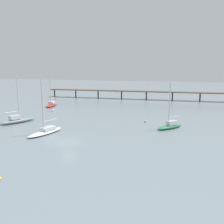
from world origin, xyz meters
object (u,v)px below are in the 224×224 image
Objects in this scene: pier at (179,91)px; mooring_buoy_near at (146,121)px; sailboat_white at (46,131)px; sailboat_green at (170,125)px; sailboat_gray at (17,120)px; mooring_buoy_mid at (53,111)px; sailboat_red at (51,104)px.

mooring_buoy_near is (-3.57, -41.06, -3.45)m from pier.
pier is 59.83m from sailboat_white.
sailboat_white reaches higher than sailboat_green.
sailboat_gray is 12.51m from sailboat_white.
sailboat_white reaches higher than mooring_buoy_mid.
pier is 136.82× the size of mooring_buoy_mid.
mooring_buoy_near is 0.91× the size of mooring_buoy_mid.
sailboat_white is 18.85× the size of mooring_buoy_near.
sailboat_gray reaches higher than mooring_buoy_mid.
mooring_buoy_mid is at bearing -54.09° from sailboat_red.
sailboat_gray is at bearing -120.16° from pier.
sailboat_gray reaches higher than mooring_buoy_near.
sailboat_white is at bearing -108.10° from pier.
sailboat_green is at bearing -23.25° from sailboat_red.
sailboat_gray is 28.22m from mooring_buoy_near.
mooring_buoy_near is at bearing -21.03° from sailboat_red.
mooring_buoy_mid is (-30.53, -36.84, -3.42)m from pier.
pier is 149.66× the size of mooring_buoy_near.
sailboat_gray is 18.84× the size of mooring_buoy_near.
sailboat_white is 33.74m from sailboat_red.
mooring_buoy_mid is (-32.75, 8.21, -0.40)m from sailboat_green.
pier is at bearing 59.84° from sailboat_gray.
mooring_buoy_mid is (6.16, -8.51, -0.36)m from sailboat_red.
sailboat_green reaches higher than pier.
sailboat_green is (32.06, 6.31, -0.02)m from sailboat_gray.
pier is at bearing 85.03° from mooring_buoy_near.
sailboat_gray reaches higher than sailboat_green.
mooring_buoy_mid is at bearing 92.71° from sailboat_gray.
sailboat_red is (-38.91, 16.72, -0.04)m from sailboat_green.
sailboat_white is at bearing -25.72° from sailboat_gray.
sailboat_green is at bearing -34.56° from mooring_buoy_near.
sailboat_gray is (-29.84, -51.36, -3.00)m from pier.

